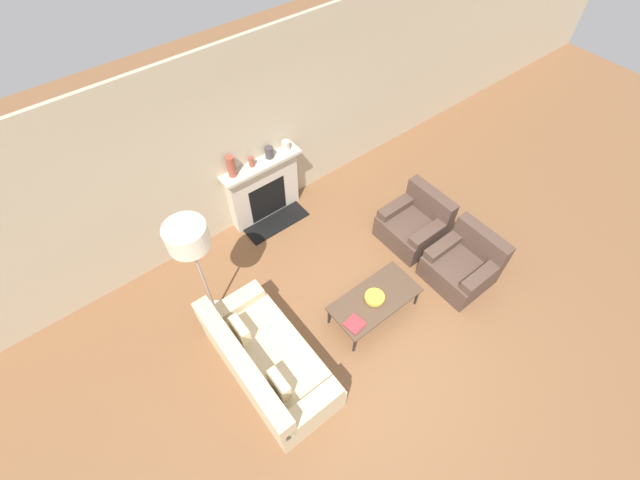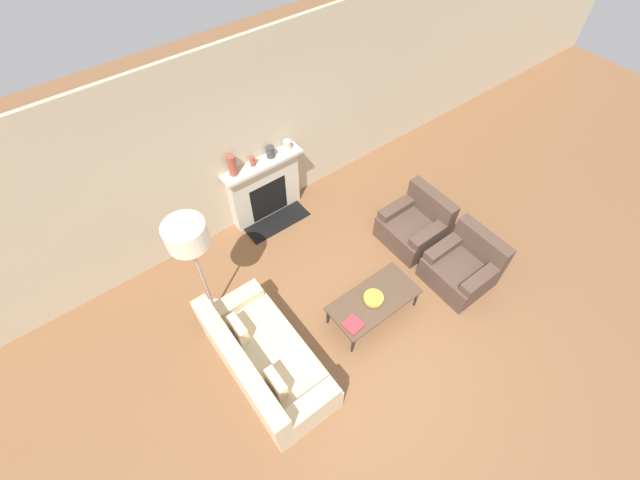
{
  "view_description": "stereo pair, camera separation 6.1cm",
  "coord_description": "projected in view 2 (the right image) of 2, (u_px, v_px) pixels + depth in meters",
  "views": [
    {
      "loc": [
        -2.23,
        -1.51,
        5.29
      ],
      "look_at": [
        0.11,
        1.49,
        0.45
      ],
      "focal_mm": 24.0,
      "sensor_mm": 36.0,
      "label": 1
    },
    {
      "loc": [
        -2.18,
        -1.54,
        5.29
      ],
      "look_at": [
        0.11,
        1.49,
        0.45
      ],
      "focal_mm": 24.0,
      "sensor_mm": 36.0,
      "label": 2
    }
  ],
  "objects": [
    {
      "name": "coffee_table",
      "position": [
        374.0,
        300.0,
        5.65
      ],
      "size": [
        1.22,
        0.6,
        0.38
      ],
      "color": "#4C3828",
      "rests_on": "ground_plane"
    },
    {
      "name": "floor_lamp",
      "position": [
        188.0,
        239.0,
        4.73
      ],
      "size": [
        0.48,
        0.48,
        1.81
      ],
      "color": "gray",
      "rests_on": "ground_plane"
    },
    {
      "name": "armchair_far",
      "position": [
        415.0,
        225.0,
        6.54
      ],
      "size": [
        0.82,
        0.84,
        0.81
      ],
      "rotation": [
        0.0,
        0.0,
        -1.57
      ],
      "color": "#4C382D",
      "rests_on": "ground_plane"
    },
    {
      "name": "mantel_vase_center_left",
      "position": [
        252.0,
        161.0,
        6.13
      ],
      "size": [
        0.08,
        0.08,
        0.16
      ],
      "color": "brown",
      "rests_on": "fireplace"
    },
    {
      "name": "couch",
      "position": [
        264.0,
        361.0,
        5.17
      ],
      "size": [
        0.9,
        1.84,
        0.87
      ],
      "rotation": [
        0.0,
        0.0,
        1.57
      ],
      "color": "#CCB78E",
      "rests_on": "ground_plane"
    },
    {
      "name": "armchair_near",
      "position": [
        463.0,
        266.0,
        6.07
      ],
      "size": [
        0.82,
        0.84,
        0.81
      ],
      "rotation": [
        0.0,
        0.0,
        -1.57
      ],
      "color": "#4C382D",
      "rests_on": "ground_plane"
    },
    {
      "name": "fireplace",
      "position": [
        265.0,
        189.0,
        6.67
      ],
      "size": [
        1.28,
        0.59,
        1.1
      ],
      "color": "beige",
      "rests_on": "ground_plane"
    },
    {
      "name": "mantel_vase_right",
      "position": [
        287.0,
        145.0,
        6.36
      ],
      "size": [
        0.13,
        0.13,
        0.15
      ],
      "color": "beige",
      "rests_on": "fireplace"
    },
    {
      "name": "wall_back",
      "position": [
        253.0,
        137.0,
        6.03
      ],
      "size": [
        18.0,
        0.06,
        2.9
      ],
      "color": "#BCAD8E",
      "rests_on": "ground_plane"
    },
    {
      "name": "book",
      "position": [
        353.0,
        324.0,
        5.39
      ],
      "size": [
        0.25,
        0.25,
        0.02
      ],
      "rotation": [
        0.0,
        0.0,
        0.13
      ],
      "color": "#9E2D33",
      "rests_on": "coffee_table"
    },
    {
      "name": "bowl",
      "position": [
        373.0,
        298.0,
        5.59
      ],
      "size": [
        0.26,
        0.26,
        0.07
      ],
      "color": "gold",
      "rests_on": "coffee_table"
    },
    {
      "name": "mantel_vase_center_right",
      "position": [
        270.0,
        152.0,
        6.23
      ],
      "size": [
        0.13,
        0.13,
        0.18
      ],
      "color": "#3D383D",
      "rests_on": "fireplace"
    },
    {
      "name": "mantel_vase_left",
      "position": [
        232.0,
        165.0,
        5.94
      ],
      "size": [
        0.12,
        0.12,
        0.33
      ],
      "color": "brown",
      "rests_on": "fireplace"
    },
    {
      "name": "ground_plane",
      "position": [
        380.0,
        334.0,
        5.73
      ],
      "size": [
        18.0,
        18.0,
        0.0
      ],
      "primitive_type": "plane",
      "color": "brown"
    }
  ]
}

